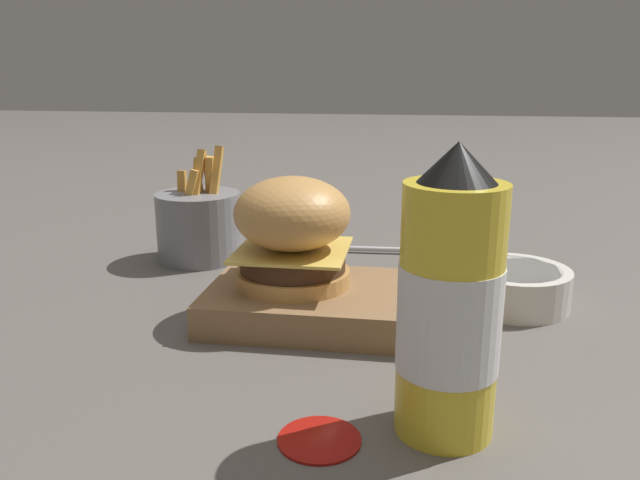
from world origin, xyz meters
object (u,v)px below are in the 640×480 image
object	(u,v)px
ketchup_bottle	(449,306)
fries_basket	(199,224)
burger	(292,231)
spoon	(398,250)
serving_board	(320,302)
side_bowl	(514,285)

from	to	relation	value
ketchup_bottle	fries_basket	xyz separation A→B (m)	(0.31, -0.38, -0.05)
ketchup_bottle	burger	bearing A→B (deg)	-52.86
ketchup_bottle	spoon	distance (m)	0.45
ketchup_bottle	fries_basket	distance (m)	0.49
burger	ketchup_bottle	world-z (taller)	ketchup_bottle
spoon	serving_board	bearing A→B (deg)	-109.28
serving_board	burger	xyz separation A→B (m)	(0.03, -0.00, 0.07)
burger	serving_board	bearing A→B (deg)	171.55
ketchup_bottle	spoon	xyz separation A→B (m)	(0.05, -0.44, -0.09)
serving_board	spoon	world-z (taller)	serving_board
serving_board	spoon	xyz separation A→B (m)	(-0.07, -0.25, -0.01)
spoon	side_bowl	bearing A→B (deg)	-56.61
serving_board	side_bowl	bearing A→B (deg)	-161.56
side_bowl	burger	bearing A→B (deg)	15.27
serving_board	burger	distance (m)	0.08
spoon	ketchup_bottle	bearing A→B (deg)	-86.76
burger	spoon	distance (m)	0.28
serving_board	spoon	bearing A→B (deg)	-106.43
burger	fries_basket	size ratio (longest dim) A/B	0.78
fries_basket	spoon	xyz separation A→B (m)	(-0.27, -0.07, -0.04)
serving_board	side_bowl	xyz separation A→B (m)	(-0.20, -0.07, 0.01)
fries_basket	side_bowl	bearing A→B (deg)	164.00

